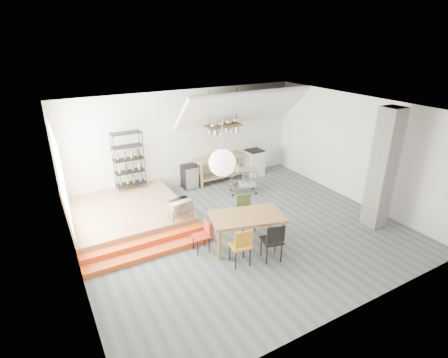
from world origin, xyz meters
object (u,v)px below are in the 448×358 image
rolling_cart (244,178)px  mini_fridge (189,177)px  stove (254,162)px  dining_table (247,219)px

rolling_cart → mini_fridge: (-1.35, 1.25, -0.14)m
stove → rolling_cart: size_ratio=1.26×
dining_table → rolling_cart: (1.56, 2.61, -0.19)m
stove → dining_table: stove is taller
stove → rolling_cart: bearing=-135.1°
dining_table → mini_fridge: 3.88m
dining_table → rolling_cart: rolling_cart is taller
stove → rolling_cart: (-1.21, -1.21, 0.05)m
stove → mini_fridge: bearing=179.0°
stove → mini_fridge: 2.56m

